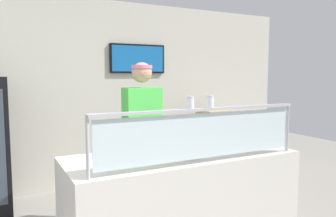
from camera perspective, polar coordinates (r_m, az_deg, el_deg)
The scene contains 10 objects.
shop_rear_unit at distance 5.01m, azimuth -11.02°, elevation 2.49°, with size 6.39×0.13×2.70m.
serving_counter at distance 3.07m, azimuth 2.27°, elevation -16.40°, with size 1.99×0.80×0.95m, color silver.
sneeze_guard at distance 2.59m, azimuth 6.06°, elevation -3.35°, with size 1.81×0.06×0.43m.
pizza_tray at distance 2.91m, azimuth 1.97°, elevation -7.47°, with size 0.44×0.44×0.04m.
pizza_server at distance 2.87m, azimuth 1.55°, elevation -7.20°, with size 0.07×0.28×0.01m, color #ADAFB7.
parmesan_shaker at distance 2.50m, azimuth 3.81°, elevation 0.89°, with size 0.06×0.06×0.09m.
pepper_flake_shaker at distance 2.59m, azimuth 7.11°, elevation 1.05°, with size 0.06×0.06×0.10m.
worker_figure at distance 3.53m, azimuth -4.30°, elevation -4.46°, with size 0.41×0.50×1.76m.
prep_shelf at distance 5.41m, azimuth 7.57°, elevation -7.40°, with size 0.70×0.55×0.81m, color #B7BABF.
pizza_box_stack at distance 5.32m, azimuth 7.67°, elevation -1.71°, with size 0.43×0.42×0.27m.
Camera 1 is at (-0.42, -2.07, 1.63)m, focal length 35.84 mm.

